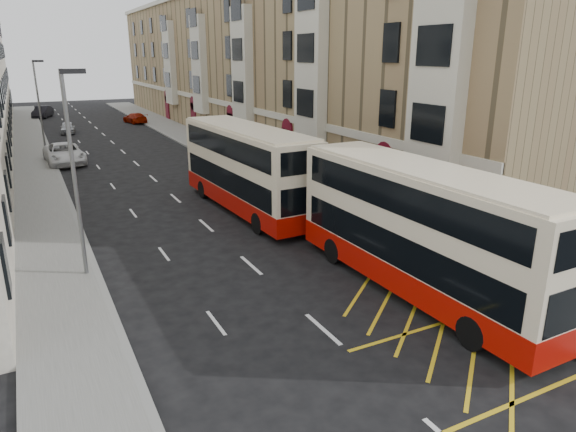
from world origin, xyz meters
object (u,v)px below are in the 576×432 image
white_van (64,154)px  car_red (135,118)px  car_silver (67,128)px  street_lamp_near (74,164)px  street_lamp_far (39,102)px  pedestrian_near (554,299)px  double_decker_front (421,230)px  double_decker_rear (247,169)px  car_dark (43,112)px  pedestrian_far (472,254)px

white_van → car_red: white_van is taller
car_silver → street_lamp_near: bearing=-87.5°
street_lamp_far → pedestrian_near: 43.45m
double_decker_front → car_silver: size_ratio=3.21×
double_decker_rear → car_silver: bearing=97.3°
car_dark → double_decker_front: bearing=-62.7°
white_van → car_red: size_ratio=1.31×
double_decker_front → double_decker_rear: double_decker_front is taller
street_lamp_near → double_decker_rear: (9.36, 5.48, -2.18)m
car_dark → white_van: bearing=-70.9°
street_lamp_near → double_decker_rear: bearing=30.3°
pedestrian_near → pedestrian_far: pedestrian_near is taller
pedestrian_far → car_dark: size_ratio=0.31×
pedestrian_near → car_silver: pedestrian_near is taller
street_lamp_far → double_decker_front: street_lamp_far is taller
double_decker_front → pedestrian_near: bearing=-61.8°
pedestrian_far → pedestrian_near: bearing=87.7°
double_decker_rear → white_van: bearing=110.6°
street_lamp_near → pedestrian_far: bearing=-26.6°
street_lamp_near → car_dark: bearing=88.9°
street_lamp_near → double_decker_front: bearing=-33.3°
street_lamp_far → car_red: (11.55, 18.29, -3.97)m
pedestrian_near → white_van: bearing=-110.4°
street_lamp_near → white_van: bearing=87.3°
street_lamp_near → pedestrian_near: (13.22, -11.23, -3.65)m
car_silver → car_dark: car_dark is taller
double_decker_front → pedestrian_far: 3.39m
pedestrian_far → car_dark: 68.58m
street_lamp_far → double_decker_rear: (9.36, -24.52, -2.18)m
white_van → double_decker_front: bearing=-76.2°
car_red → pedestrian_near: bearing=80.6°
pedestrian_near → white_van: pedestrian_near is taller
pedestrian_far → white_van: bearing=-60.0°
pedestrian_far → car_red: (-2.43, 55.28, -0.25)m
street_lamp_near → pedestrian_near: bearing=-40.4°
street_lamp_far → car_red: 21.99m
car_silver → white_van: bearing=-89.1°
white_van → car_red: 25.86m
street_lamp_far → pedestrian_near: bearing=-72.2°
street_lamp_far → double_decker_rear: bearing=-69.1°
double_decker_rear → pedestrian_far: (4.62, -12.48, -1.55)m
double_decker_front → pedestrian_far: double_decker_front is taller
street_lamp_far → pedestrian_far: street_lamp_far is taller
double_decker_front → white_van: (-9.82, 31.81, -1.62)m
street_lamp_near → pedestrian_far: (13.98, -7.00, -3.72)m
street_lamp_near → street_lamp_far: same height
street_lamp_near → car_dark: size_ratio=1.64×
double_decker_front → pedestrian_near: 4.85m
street_lamp_near → street_lamp_far: (0.00, 30.00, 0.00)m
car_dark → street_lamp_near: bearing=-72.0°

